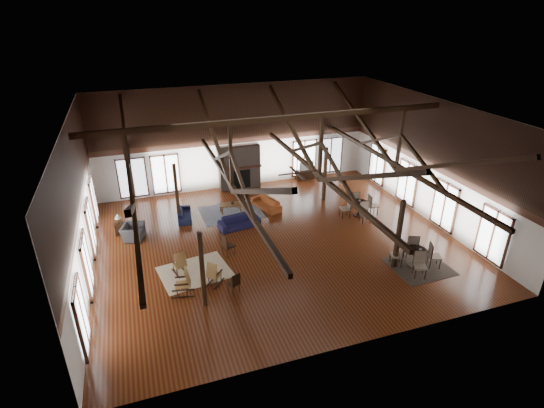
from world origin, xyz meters
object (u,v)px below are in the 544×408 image
object	(u,v)px
sofa_orange	(266,203)
cafe_table_near	(416,255)
sofa_navy_front	(239,222)
coffee_table	(230,205)
sofa_navy_left	(185,214)
cafe_table_far	(359,206)
tv_console	(305,174)
armchair	(133,232)

from	to	relation	value
sofa_orange	cafe_table_near	size ratio (longest dim) A/B	0.91
sofa_navy_front	sofa_orange	size ratio (longest dim) A/B	1.07
sofa_orange	cafe_table_near	xyz separation A→B (m)	(4.19, -7.25, 0.26)
coffee_table	cafe_table_near	xyz separation A→B (m)	(6.10, -7.43, 0.15)
sofa_navy_left	cafe_table_far	world-z (taller)	cafe_table_far
coffee_table	cafe_table_far	xyz separation A→B (m)	(6.19, -2.53, 0.14)
sofa_navy_left	coffee_table	size ratio (longest dim) A/B	1.33
sofa_navy_front	cafe_table_far	bearing A→B (deg)	-15.52
coffee_table	tv_console	bearing A→B (deg)	40.02
cafe_table_near	tv_console	size ratio (longest dim) A/B	1.77
sofa_navy_front	tv_console	world-z (taller)	tv_console
cafe_table_far	tv_console	bearing A→B (deg)	96.76
coffee_table	tv_console	distance (m)	6.32
sofa_orange	armchair	size ratio (longest dim) A/B	1.80
sofa_navy_front	armchair	distance (m)	5.00
sofa_orange	armchair	distance (m)	6.98
armchair	tv_console	bearing A→B (deg)	-49.21
armchair	cafe_table_near	xyz separation A→B (m)	(11.08, -6.16, 0.20)
armchair	tv_console	distance (m)	11.36
sofa_navy_front	sofa_navy_left	bearing A→B (deg)	134.62
sofa_orange	tv_console	distance (m)	4.86
armchair	cafe_table_far	size ratio (longest dim) A/B	0.51
cafe_table_near	tv_console	bearing A→B (deg)	93.15
coffee_table	cafe_table_near	world-z (taller)	cafe_table_near
sofa_navy_front	armchair	size ratio (longest dim) A/B	1.92
cafe_table_near	sofa_navy_left	bearing A→B (deg)	138.85
tv_console	sofa_orange	bearing A→B (deg)	-137.98
sofa_navy_left	sofa_navy_front	bearing A→B (deg)	-120.05
sofa_orange	cafe_table_near	distance (m)	8.38
sofa_navy_front	coffee_table	world-z (taller)	sofa_navy_front
cafe_table_near	cafe_table_far	distance (m)	4.89
armchair	sofa_orange	bearing A→B (deg)	-62.68
tv_console	armchair	bearing A→B (deg)	-157.53
sofa_orange	sofa_navy_left	bearing A→B (deg)	-110.40
sofa_navy_left	cafe_table_far	bearing A→B (deg)	-99.79
cafe_table_far	tv_console	xyz separation A→B (m)	(-0.67, 5.61, -0.24)
cafe_table_near	tv_console	distance (m)	10.52
sofa_orange	cafe_table_far	distance (m)	4.89
sofa_navy_front	coffee_table	distance (m)	1.79
cafe_table_near	coffee_table	bearing A→B (deg)	129.40
armchair	cafe_table_far	world-z (taller)	cafe_table_far
sofa_orange	armchair	xyz separation A→B (m)	(-6.89, -1.09, 0.07)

